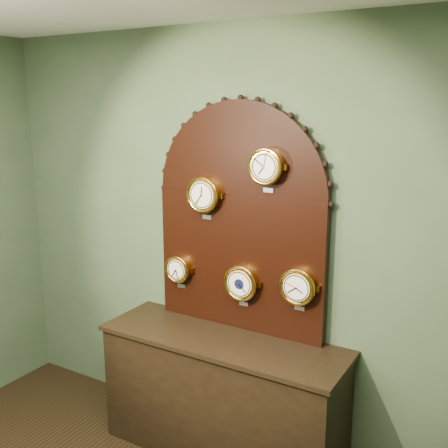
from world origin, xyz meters
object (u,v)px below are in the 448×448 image
Objects in this scene: shop_counter at (222,398)px; roman_clock at (204,195)px; display_board at (240,211)px; hygrometer at (179,269)px; tide_clock at (298,286)px; barometer at (241,283)px; arabic_clock at (266,166)px.

roman_clock is (-0.23, 0.15, 1.32)m from shop_counter.
display_board is 5.26× the size of roman_clock.
hygrometer is 0.86× the size of tide_clock.
hygrometer is at bearing -171.64° from display_board.
display_board is 5.38× the size of tide_clock.
display_board reaches higher than roman_clock.
roman_clock is 1.00× the size of barometer.
barometer is 1.02× the size of tide_clock.
display_board is at bearing 90.00° from shop_counter.
roman_clock is at bearing -0.32° from hygrometer.
display_board reaches higher than barometer.
roman_clock is 1.02× the size of tide_clock.
tide_clock is at bearing -0.07° from hygrometer.
barometer is (0.50, -0.00, -0.01)m from hygrometer.
shop_counter is 6.52× the size of hygrometer.
display_board is at bearing 128.20° from barometer.
tide_clock is at bearing 0.01° from roman_clock.
tide_clock is (0.68, 0.00, -0.51)m from roman_clock.
hygrometer is at bearing 160.97° from shop_counter.
display_board is 0.61m from tide_clock.
shop_counter is 1.56m from arabic_clock.
shop_counter is 5.62× the size of tide_clock.
arabic_clock is (0.22, -0.07, 0.31)m from display_board.
display_board reaches higher than hygrometer.
arabic_clock is 0.78m from barometer.
arabic_clock reaches higher than barometer.
hygrometer is (-0.45, -0.07, -0.45)m from display_board.
roman_clock is 1.19× the size of hygrometer.
barometer is (0.05, -0.07, -0.46)m from display_board.
roman_clock is at bearing -163.84° from display_board.
tide_clock reaches higher than hygrometer.
display_board reaches higher than shop_counter.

